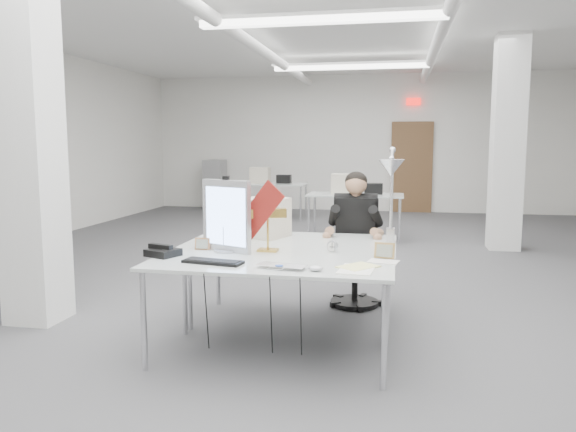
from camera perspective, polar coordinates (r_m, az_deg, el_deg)
name	(u,v)px	position (r m, az deg, el deg)	size (l,w,h in m)	color
room_shell	(324,136)	(6.65, 3.67, 8.11)	(10.04, 14.04, 3.24)	#474749
desk_main	(271,262)	(4.15, -1.71, -4.70)	(1.80, 0.90, 0.03)	silver
desk_second	(294,241)	(5.02, 0.58, -2.58)	(1.80, 0.90, 0.03)	silver
bg_desk_a	(355,195)	(9.52, 6.86, 2.14)	(1.60, 0.80, 0.03)	silver
bg_desk_b	(269,184)	(12.00, -1.92, 3.28)	(1.60, 0.80, 0.03)	silver
filing_cabinet	(215,185)	(13.87, -7.42, 3.19)	(0.45, 0.55, 1.20)	gray
office_chair	(355,258)	(5.61, 6.84, -4.24)	(0.48, 0.48, 0.97)	black
seated_person	(355,217)	(5.49, 6.87, -0.10)	(0.52, 0.65, 0.98)	black
monitor	(226,216)	(4.47, -6.28, 0.00)	(0.46, 0.05, 0.57)	#BBBBC0
pennant	(260,210)	(4.35, -2.89, 0.60)	(0.46, 0.01, 0.19)	maroon
keyboard	(213,262)	(4.09, -7.63, -4.63)	(0.44, 0.15, 0.02)	black
laptop	(279,268)	(3.84, -0.90, -5.30)	(0.34, 0.22, 0.03)	silver
mouse	(316,268)	(3.81, 2.82, -5.34)	(0.10, 0.06, 0.04)	silver
bankers_lamp	(268,228)	(4.47, -2.07, -1.24)	(0.33, 0.13, 0.37)	gold
desk_phone	(163,252)	(4.41, -12.58, -3.64)	(0.22, 0.20, 0.06)	black
picture_frame_left	(202,244)	(4.60, -8.69, -2.81)	(0.12, 0.01, 0.10)	#B77C4E
picture_frame_right	(384,250)	(4.27, 9.77, -3.47)	(0.15, 0.01, 0.12)	tan
desk_clock	(332,246)	(4.47, 4.53, -3.03)	(0.09, 0.09, 0.03)	#A5A5AA
paper_stack_a	(357,269)	(3.88, 7.00, -5.40)	(0.23, 0.33, 0.01)	white
paper_stack_b	(358,267)	(3.95, 7.14, -5.13)	(0.19, 0.27, 0.01)	#F7F593
paper_stack_c	(383,262)	(4.15, 9.65, -4.59)	(0.22, 0.15, 0.01)	silver
beige_monitor	(264,218)	(5.16, -2.44, -0.16)	(0.38, 0.36, 0.36)	beige
architect_lamp	(391,193)	(4.70, 10.43, 2.34)	(0.24, 0.70, 0.91)	silver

